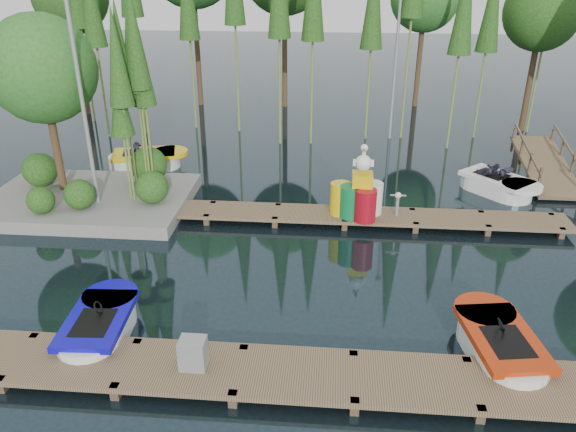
# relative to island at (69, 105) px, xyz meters

# --- Properties ---
(ground_plane) EXTENTS (90.00, 90.00, 0.00)m
(ground_plane) POSITION_rel_island_xyz_m (6.30, -3.29, -3.18)
(ground_plane) COLOR #1A2A31
(near_dock) EXTENTS (18.00, 1.50, 0.50)m
(near_dock) POSITION_rel_island_xyz_m (6.30, -7.79, -2.95)
(near_dock) COLOR brown
(near_dock) RESTS_ON ground
(far_dock) EXTENTS (15.00, 1.20, 0.50)m
(far_dock) POSITION_rel_island_xyz_m (7.30, -0.79, -2.95)
(far_dock) COLOR brown
(far_dock) RESTS_ON ground
(island) EXTENTS (6.20, 4.20, 6.75)m
(island) POSITION_rel_island_xyz_m (0.00, 0.00, 0.00)
(island) COLOR gray
(island) RESTS_ON ground
(lamp_island) EXTENTS (0.30, 0.30, 7.25)m
(lamp_island) POSITION_rel_island_xyz_m (0.80, -0.79, 1.08)
(lamp_island) COLOR gray
(lamp_island) RESTS_ON ground
(lamp_rear) EXTENTS (0.30, 0.30, 7.25)m
(lamp_rear) POSITION_rel_island_xyz_m (10.30, 7.71, 1.08)
(lamp_rear) COLOR gray
(lamp_rear) RESTS_ON ground
(ramp) EXTENTS (1.50, 3.94, 1.49)m
(ramp) POSITION_rel_island_xyz_m (15.30, 3.21, -2.60)
(ramp) COLOR brown
(ramp) RESTS_ON ground
(boat_blue) EXTENTS (1.34, 2.72, 0.89)m
(boat_blue) POSITION_rel_island_xyz_m (3.20, -6.73, -2.93)
(boat_blue) COLOR white
(boat_blue) RESTS_ON ground
(boat_red) EXTENTS (1.66, 2.93, 0.93)m
(boat_red) POSITION_rel_island_xyz_m (11.33, -6.66, -2.91)
(boat_red) COLOR white
(boat_red) RESTS_ON ground
(boat_yellow_far) EXTENTS (3.13, 1.98, 1.45)m
(boat_yellow_far) POSITION_rel_island_xyz_m (0.99, 3.26, -2.88)
(boat_yellow_far) COLOR white
(boat_yellow_far) RESTS_ON ground
(boat_white_far) EXTENTS (2.81, 2.93, 1.33)m
(boat_white_far) POSITION_rel_island_xyz_m (13.39, 1.90, -2.89)
(boat_white_far) COLOR white
(boat_white_far) RESTS_ON ground
(utility_cabinet) EXTENTS (0.49, 0.41, 0.60)m
(utility_cabinet) POSITION_rel_island_xyz_m (5.46, -7.79, -2.58)
(utility_cabinet) COLOR gray
(utility_cabinet) RESTS_ON near_dock
(yellow_barrel) EXTENTS (0.63, 0.63, 0.95)m
(yellow_barrel) POSITION_rel_island_xyz_m (8.18, -0.79, -2.41)
(yellow_barrel) COLOR #DFB90B
(yellow_barrel) RESTS_ON far_dock
(drum_cluster) EXTENTS (1.27, 1.16, 2.18)m
(drum_cluster) POSITION_rel_island_xyz_m (8.80, -0.95, -2.24)
(drum_cluster) COLOR #0C6D34
(drum_cluster) RESTS_ON far_dock
(seagull_post) EXTENTS (0.45, 0.25, 0.73)m
(seagull_post) POSITION_rel_island_xyz_m (9.83, -0.79, -2.39)
(seagull_post) COLOR gray
(seagull_post) RESTS_ON far_dock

